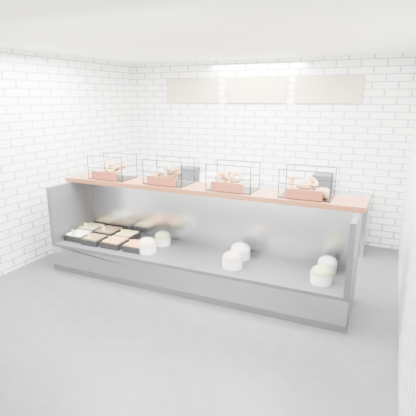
% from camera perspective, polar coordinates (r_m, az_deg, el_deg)
% --- Properties ---
extents(ground, '(5.50, 5.50, 0.00)m').
position_cam_1_polar(ground, '(5.26, -3.59, -11.61)').
color(ground, black).
rests_on(ground, ground).
extents(room_shell, '(5.02, 5.51, 3.01)m').
position_cam_1_polar(room_shell, '(5.25, -0.82, 11.77)').
color(room_shell, silver).
rests_on(room_shell, ground).
extents(display_case, '(4.00, 0.90, 1.20)m').
position_cam_1_polar(display_case, '(5.41, -2.12, -7.00)').
color(display_case, black).
rests_on(display_case, ground).
extents(bagel_shelf, '(4.10, 0.50, 0.40)m').
position_cam_1_polar(bagel_shelf, '(5.26, -1.14, 4.21)').
color(bagel_shelf, '#4A1F0F').
rests_on(bagel_shelf, display_case).
extents(prep_counter, '(4.00, 0.60, 1.20)m').
position_cam_1_polar(prep_counter, '(7.19, 5.41, -0.20)').
color(prep_counter, '#93969B').
rests_on(prep_counter, ground).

